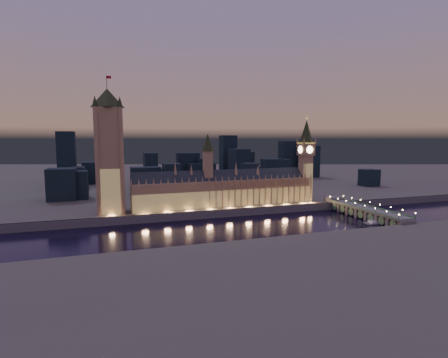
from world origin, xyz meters
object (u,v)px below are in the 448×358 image
object	(u,v)px
victoria_tower	(109,146)
elizabeth_tower	(306,153)
river_boat	(390,222)
palace_of_westminster	(225,189)
westminster_bridge	(363,211)

from	to	relation	value
victoria_tower	elizabeth_tower	world-z (taller)	victoria_tower
river_boat	victoria_tower	bearing A→B (deg)	159.32
palace_of_westminster	victoria_tower	world-z (taller)	victoria_tower
elizabeth_tower	river_boat	size ratio (longest dim) A/B	2.04
victoria_tower	elizabeth_tower	distance (m)	218.22
victoria_tower	elizabeth_tower	size ratio (longest dim) A/B	1.31
elizabeth_tower	westminster_bridge	size ratio (longest dim) A/B	0.89
westminster_bridge	river_boat	bearing A→B (deg)	-77.62
river_boat	palace_of_westminster	bearing A→B (deg)	144.75
victoria_tower	river_boat	bearing A→B (deg)	-20.68
victoria_tower	westminster_bridge	distance (m)	264.01
westminster_bridge	river_boat	size ratio (longest dim) A/B	2.28
elizabeth_tower	westminster_bridge	bearing A→B (deg)	-66.34
palace_of_westminster	river_boat	world-z (taller)	palace_of_westminster
elizabeth_tower	westminster_bridge	distance (m)	91.95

